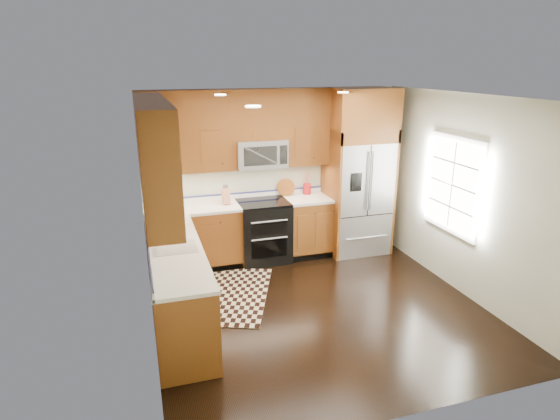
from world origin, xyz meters
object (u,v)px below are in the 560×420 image
object	(u,v)px
utensil_crock	(307,187)
rug	(230,294)
knife_block	(226,196)
refrigerator	(358,172)
range	(264,231)

from	to	relation	value
utensil_crock	rug	bearing A→B (deg)	-141.14
knife_block	rug	bearing A→B (deg)	-99.99
refrigerator	utensil_crock	distance (m)	0.84
range	refrigerator	distance (m)	1.76
utensil_crock	refrigerator	bearing A→B (deg)	-19.93
rug	knife_block	bearing A→B (deg)	101.28
range	utensil_crock	distance (m)	1.02
knife_block	utensil_crock	xyz separation A→B (m)	(1.35, 0.15, 0.00)
rug	utensil_crock	distance (m)	2.24
rug	utensil_crock	size ratio (longest dim) A/B	4.56
rug	utensil_crock	world-z (taller)	utensil_crock
range	knife_block	size ratio (longest dim) A/B	3.22
knife_block	refrigerator	bearing A→B (deg)	-3.32
range	utensil_crock	world-z (taller)	utensil_crock
range	rug	xyz separation A→B (m)	(-0.74, -1.00, -0.46)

